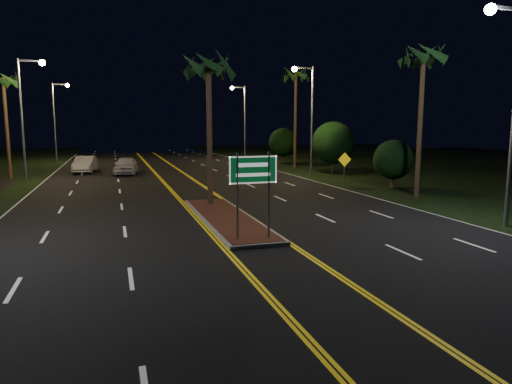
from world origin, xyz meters
name	(u,v)px	position (x,y,z in m)	size (l,w,h in m)	color
ground	(280,264)	(0.00, 0.00, 0.00)	(120.00, 120.00, 0.00)	black
grass_right	(469,167)	(30.00, 25.00, 0.00)	(40.00, 110.00, 0.01)	black
median_island	(226,218)	(0.00, 7.00, 0.08)	(2.25, 10.25, 0.17)	gray
highway_sign	(253,178)	(0.00, 2.80, 2.40)	(1.80, 0.08, 3.20)	gray
streetlight_left_mid	(27,106)	(-10.61, 24.00, 5.66)	(1.91, 0.44, 9.00)	gray
streetlight_left_far	(57,113)	(-10.61, 44.00, 5.66)	(1.91, 0.44, 9.00)	gray
streetlight_right_near	(509,91)	(10.61, 2.00, 5.66)	(1.91, 0.44, 9.00)	gray
streetlight_right_mid	(308,108)	(10.61, 22.00, 5.66)	(1.91, 0.44, 9.00)	gray
streetlight_right_far	(242,114)	(10.61, 42.00, 5.66)	(1.91, 0.44, 9.00)	gray
palm_median	(208,66)	(0.00, 10.50, 7.28)	(2.40, 2.40, 8.30)	#382819
palm_left_far	(3,81)	(-12.80, 28.00, 7.75)	(2.40, 2.40, 8.80)	#382819
palm_right_near	(424,56)	(12.50, 10.00, 8.21)	(2.40, 2.40, 9.30)	#382819
palm_right_far	(296,75)	(12.80, 30.00, 9.14)	(2.40, 2.40, 10.30)	#382819
shrub_near	(393,160)	(13.50, 14.00, 1.95)	(2.70, 2.70, 3.30)	#382819
shrub_mid	(333,143)	(14.00, 24.00, 2.73)	(3.78, 3.78, 4.62)	#382819
shrub_far	(283,142)	(13.80, 36.00, 2.34)	(3.24, 3.24, 3.96)	#382819
car_near	(126,164)	(-3.76, 28.72, 0.91)	(2.35, 5.48, 1.83)	silver
car_far	(85,163)	(-7.28, 31.40, 0.87)	(2.23, 5.20, 1.73)	silver
warning_sign	(344,164)	(10.80, 15.88, 1.54)	(1.00, 0.08, 2.38)	gray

